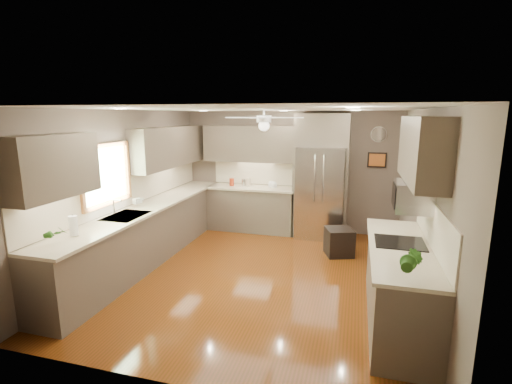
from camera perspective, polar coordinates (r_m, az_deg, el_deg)
The scene contains 27 objects.
floor at distance 5.86m, azimuth 0.40°, elevation -12.63°, with size 5.00×5.00×0.00m, color #4A2609.
ceiling at distance 5.33m, azimuth 0.44°, elevation 12.64°, with size 5.00×5.00×0.00m, color white.
wall_back at distance 7.86m, azimuth 5.12°, elevation 3.18°, with size 4.50×4.50×0.00m, color #64564C.
wall_front at distance 3.21m, azimuth -11.32°, elevation -9.86°, with size 4.50×4.50×0.00m, color #64564C.
wall_left at distance 6.41m, azimuth -19.42°, elevation 0.58°, with size 5.00×5.00×0.00m, color #64564C.
wall_right at distance 5.36m, azimuth 24.38°, elevation -1.90°, with size 5.00×5.00×0.00m, color #64564C.
canister_a at distance 7.89m, azimuth -3.76°, elevation 1.54°, with size 0.10×0.10×0.16m, color maroon.
canister_b at distance 7.88m, azimuth -1.85°, elevation 1.47°, with size 0.10×0.10×0.16m, color silver.
canister_c at distance 7.84m, azimuth -1.22°, elevation 1.57°, with size 0.10×0.10×0.16m, color beige.
soap_bottle at distance 6.41m, azimuth -17.68°, elevation -1.27°, with size 0.09×0.09×0.19m, color white.
potted_plant_left at distance 4.89m, azimuth -28.32°, elevation -5.59°, with size 0.14×0.10×0.28m, color #265A19.
potted_plant_right at distance 3.71m, azimuth 22.87°, elevation -9.84°, with size 0.19×0.15×0.35m, color #265A19.
bowl at distance 7.71m, azimuth 2.54°, elevation 0.91°, with size 0.21×0.21×0.05m, color beige.
left_run at distance 6.55m, azimuth -16.08°, elevation -5.88°, with size 0.65×4.70×1.45m.
back_run at distance 7.89m, azimuth -0.55°, elevation -2.42°, with size 1.85×0.65×1.45m.
uppers at distance 6.26m, azimuth -4.49°, elevation 6.72°, with size 4.50×4.70×0.95m.
window at distance 5.94m, azimuth -22.10°, elevation 2.49°, with size 0.05×1.12×0.92m.
sink at distance 5.90m, azimuth -19.38°, elevation -3.75°, with size 0.50×0.70×0.32m.
refrigerator at distance 7.44m, azimuth 9.95°, elevation 2.08°, with size 1.06×0.75×2.45m.
right_run at distance 4.80m, azimuth 21.18°, elevation -12.86°, with size 0.70×2.20×1.45m.
microwave at distance 4.74m, azimuth 22.94°, elevation -0.59°, with size 0.43×0.55×0.34m.
ceiling_fan at distance 5.62m, azimuth 1.24°, elevation 10.88°, with size 1.18×1.18×0.32m.
recessed_lights at distance 5.73m, azimuth 1.10°, elevation 12.52°, with size 2.84×3.14×0.01m.
wall_clock at distance 7.65m, azimuth 18.35°, elevation 8.42°, with size 0.30×0.03×0.30m.
framed_print at distance 7.69m, azimuth 18.11°, elevation 4.71°, with size 0.36×0.03×0.30m.
stool at distance 6.71m, azimuth 12.66°, elevation -7.49°, with size 0.57×0.57×0.50m.
paper_towel at distance 5.11m, azimuth -26.28°, elevation -4.66°, with size 0.11×0.11×0.27m.
Camera 1 is at (1.37, -5.15, 2.42)m, focal length 26.00 mm.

